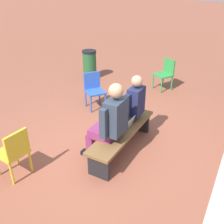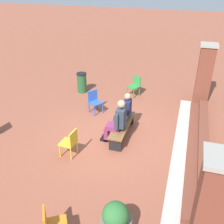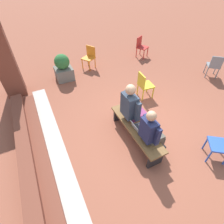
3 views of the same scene
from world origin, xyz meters
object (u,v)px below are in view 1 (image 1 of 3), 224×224
object	(u,v)px
bench	(122,134)
person_adult	(110,122)
plastic_chair_near_bench_left	(165,72)
litter_bin	(90,65)
plastic_chair_far_right	(94,88)
laptop	(125,125)
person_student	(131,106)
plastic_chair_foreground	(14,151)

from	to	relation	value
bench	person_adult	xyz separation A→B (m)	(0.32, -0.07, 0.40)
plastic_chair_near_bench_left	litter_bin	xyz separation A→B (m)	(0.32, -2.27, -0.05)
plastic_chair_far_right	laptop	bearing A→B (deg)	49.97
laptop	plastic_chair_far_right	size ratio (longest dim) A/B	0.38
plastic_chair_near_bench_left	bench	bearing A→B (deg)	5.38
plastic_chair_far_right	person_student	bearing A→B (deg)	58.74
person_adult	plastic_chair_foreground	bearing A→B (deg)	-45.18
litter_bin	person_student	bearing A→B (deg)	46.43
plastic_chair_far_right	person_adult	bearing A→B (deg)	39.98
laptop	plastic_chair_near_bench_left	xyz separation A→B (m)	(-3.07, -0.31, -0.02)
person_student	plastic_chair_foreground	xyz separation A→B (m)	(1.84, -1.08, -0.23)
bench	plastic_chair_far_right	xyz separation A→B (m)	(-1.26, -1.40, 0.13)
person_student	plastic_chair_near_bench_left	world-z (taller)	person_student
person_student	plastic_chair_near_bench_left	xyz separation A→B (m)	(-2.69, -0.23, -0.23)
person_student	litter_bin	xyz separation A→B (m)	(-2.37, -2.50, -0.27)
laptop	plastic_chair_far_right	distance (m)	1.85
person_adult	plastic_chair_far_right	world-z (taller)	person_adult
plastic_chair_far_right	litter_bin	xyz separation A→B (m)	(-1.56, -1.16, -0.05)
laptop	plastic_chair_near_bench_left	distance (m)	3.08
person_adult	plastic_chair_near_bench_left	world-z (taller)	person_adult
person_adult	laptop	size ratio (longest dim) A/B	4.50
person_adult	laptop	bearing A→B (deg)	167.93
person_adult	plastic_chair_near_bench_left	size ratio (longest dim) A/B	1.71
laptop	person_adult	bearing A→B (deg)	-12.07
bench	plastic_chair_near_bench_left	size ratio (longest dim) A/B	2.14
person_adult	litter_bin	bearing A→B (deg)	-141.69
person_student	plastic_chair_far_right	world-z (taller)	person_student
person_student	person_adult	distance (m)	0.78
plastic_chair_foreground	litter_bin	bearing A→B (deg)	-161.47
laptop	plastic_chair_near_bench_left	world-z (taller)	plastic_chair_near_bench_left
bench	plastic_chair_far_right	world-z (taller)	plastic_chair_far_right
person_adult	litter_bin	size ratio (longest dim) A/B	1.67
person_adult	plastic_chair_foreground	size ratio (longest dim) A/B	1.71
person_student	plastic_chair_far_right	bearing A→B (deg)	-121.26
plastic_chair_near_bench_left	plastic_chair_far_right	xyz separation A→B (m)	(1.88, -1.11, 0.00)
person_student	litter_bin	bearing A→B (deg)	-133.57
bench	litter_bin	bearing A→B (deg)	-137.80
laptop	litter_bin	bearing A→B (deg)	-136.91
person_student	plastic_chair_far_right	size ratio (longest dim) A/B	1.57
plastic_chair_foreground	person_student	bearing A→B (deg)	149.59
person_student	plastic_chair_foreground	distance (m)	2.15
plastic_chair_foreground	plastic_chair_far_right	distance (m)	2.67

